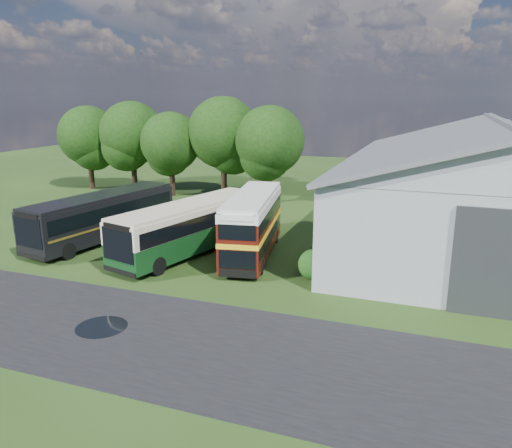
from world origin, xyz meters
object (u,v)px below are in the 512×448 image
at_px(bus_green_single, 191,226).
at_px(bus_dark_single, 103,216).
at_px(storage_shed, 495,183).
at_px(bus_maroon_double, 253,226).

bearing_deg(bus_green_single, bus_dark_single, -169.61).
height_order(bus_green_single, bus_dark_single, bus_green_single).
distance_m(storage_shed, bus_maroon_double, 15.94).
bearing_deg(bus_dark_single, bus_green_single, 5.88).
xyz_separation_m(bus_maroon_double, bus_dark_single, (-10.77, -0.24, -0.25)).
bearing_deg(bus_dark_single, storage_shed, 27.08).
relative_size(bus_green_single, bus_dark_single, 1.01).
bearing_deg(bus_maroon_double, storage_shed, 18.36).
distance_m(storage_shed, bus_green_single, 19.72).
relative_size(storage_shed, bus_maroon_double, 2.64).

